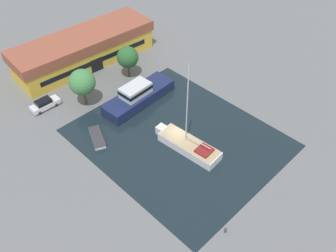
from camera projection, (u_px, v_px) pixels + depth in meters
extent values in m
plane|color=slate|center=(178.00, 138.00, 55.18)|extent=(440.00, 440.00, 0.00)
cube|color=black|center=(178.00, 138.00, 55.18)|extent=(23.83, 28.36, 0.01)
cube|color=gold|center=(85.00, 53.00, 68.97)|extent=(26.07, 9.75, 3.62)
cube|color=brown|center=(82.00, 40.00, 67.10)|extent=(26.85, 10.04, 1.89)
cube|color=black|center=(97.00, 65.00, 67.11)|extent=(2.40, 0.23, 2.54)
cube|color=black|center=(96.00, 62.00, 66.62)|extent=(21.69, 1.55, 0.91)
cylinder|color=brown|center=(129.00, 70.00, 65.96)|extent=(0.39, 0.39, 2.49)
sphere|color=#28602D|center=(128.00, 57.00, 64.16)|extent=(3.76, 3.76, 3.76)
cylinder|color=brown|center=(85.00, 97.00, 60.11)|extent=(0.35, 0.35, 2.73)
sphere|color=#428447|center=(82.00, 82.00, 58.12)|extent=(4.19, 4.19, 4.19)
cube|color=silver|center=(45.00, 105.00, 59.82)|extent=(4.78, 1.87, 0.78)
cube|color=black|center=(43.00, 102.00, 59.25)|extent=(2.50, 1.60, 0.62)
cube|color=black|center=(50.00, 98.00, 59.91)|extent=(0.07, 1.41, 0.49)
cylinder|color=black|center=(51.00, 100.00, 61.23)|extent=(0.60, 0.21, 0.60)
cylinder|color=black|center=(56.00, 105.00, 60.40)|extent=(0.60, 0.21, 0.60)
cylinder|color=black|center=(35.00, 108.00, 59.74)|extent=(0.60, 0.21, 0.60)
cylinder|color=black|center=(40.00, 113.00, 58.91)|extent=(0.60, 0.21, 0.60)
cube|color=white|center=(189.00, 146.00, 53.01)|extent=(3.76, 9.56, 1.30)
cube|color=white|center=(161.00, 130.00, 55.53)|extent=(1.44, 1.31, 1.30)
cube|color=tan|center=(189.00, 143.00, 52.55)|extent=(3.61, 9.18, 0.08)
cylinder|color=silver|center=(187.00, 106.00, 48.54)|extent=(0.16, 0.16, 12.74)
cylinder|color=silver|center=(198.00, 142.00, 51.10)|extent=(0.47, 4.20, 0.12)
cube|color=maroon|center=(204.00, 150.00, 51.19)|extent=(2.26, 2.22, 0.30)
cube|color=#19234C|center=(139.00, 97.00, 60.95)|extent=(13.10, 4.67, 1.74)
cube|color=black|center=(139.00, 100.00, 61.44)|extent=(13.24, 4.75, 0.18)
cube|color=silver|center=(135.00, 90.00, 59.42)|extent=(5.05, 3.13, 1.75)
cube|color=black|center=(135.00, 89.00, 59.30)|extent=(5.15, 3.22, 0.56)
cube|color=white|center=(97.00, 138.00, 54.74)|extent=(3.23, 4.68, 0.62)
cube|color=#333338|center=(97.00, 136.00, 54.51)|extent=(3.39, 4.88, 0.08)
cylinder|color=#47474C|center=(226.00, 231.00, 43.44)|extent=(0.29, 0.29, 0.57)
sphere|color=#47474C|center=(226.00, 229.00, 43.19)|extent=(0.32, 0.32, 0.32)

